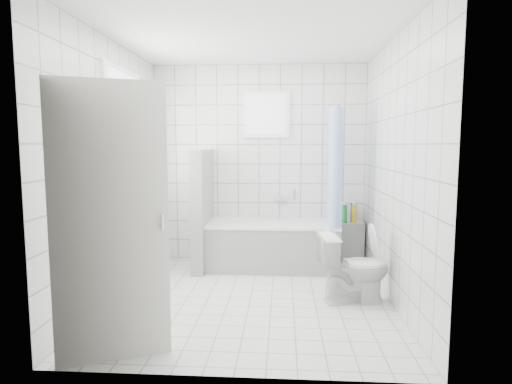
{
  "coord_description": "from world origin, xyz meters",
  "views": [
    {
      "loc": [
        0.32,
        -4.2,
        1.55
      ],
      "look_at": [
        0.03,
        0.35,
        1.05
      ],
      "focal_mm": 30.0,
      "sensor_mm": 36.0,
      "label": 1
    }
  ],
  "objects": [
    {
      "name": "ground",
      "position": [
        0.0,
        0.0,
        0.0
      ],
      "size": [
        3.0,
        3.0,
        0.0
      ],
      "primitive_type": "plane",
      "color": "white",
      "rests_on": "ground"
    },
    {
      "name": "ceiling",
      "position": [
        0.0,
        0.0,
        2.6
      ],
      "size": [
        3.0,
        3.0,
        0.0
      ],
      "primitive_type": "plane",
      "rotation": [
        3.14,
        0.0,
        0.0
      ],
      "color": "white",
      "rests_on": "ground"
    },
    {
      "name": "wall_back",
      "position": [
        0.0,
        1.5,
        1.3
      ],
      "size": [
        2.8,
        0.02,
        2.6
      ],
      "primitive_type": "cube",
      "color": "white",
      "rests_on": "ground"
    },
    {
      "name": "wall_front",
      "position": [
        0.0,
        -1.5,
        1.3
      ],
      "size": [
        2.8,
        0.02,
        2.6
      ],
      "primitive_type": "cube",
      "color": "white",
      "rests_on": "ground"
    },
    {
      "name": "wall_left",
      "position": [
        -1.4,
        0.0,
        1.3
      ],
      "size": [
        0.02,
        3.0,
        2.6
      ],
      "primitive_type": "cube",
      "color": "white",
      "rests_on": "ground"
    },
    {
      "name": "wall_right",
      "position": [
        1.4,
        0.0,
        1.3
      ],
      "size": [
        0.02,
        3.0,
        2.6
      ],
      "primitive_type": "cube",
      "color": "white",
      "rests_on": "ground"
    },
    {
      "name": "window_left",
      "position": [
        -1.35,
        0.3,
        1.6
      ],
      "size": [
        0.01,
        0.9,
        1.4
      ],
      "primitive_type": "cube",
      "color": "white",
      "rests_on": "wall_left"
    },
    {
      "name": "window_back",
      "position": [
        0.1,
        1.46,
        1.95
      ],
      "size": [
        0.5,
        0.01,
        0.5
      ],
      "primitive_type": "cube",
      "color": "white",
      "rests_on": "wall_back"
    },
    {
      "name": "window_sill",
      "position": [
        -1.31,
        0.3,
        0.86
      ],
      "size": [
        0.18,
        1.02,
        0.08
      ],
      "primitive_type": "cube",
      "color": "white",
      "rests_on": "wall_left"
    },
    {
      "name": "door",
      "position": [
        -0.88,
        -1.32,
        1.0
      ],
      "size": [
        0.75,
        0.35,
        2.0
      ],
      "primitive_type": "cube",
      "rotation": [
        0.0,
        0.0,
        -1.16
      ],
      "color": "silver",
      "rests_on": "ground"
    },
    {
      "name": "bathtub",
      "position": [
        0.19,
        1.12,
        0.29
      ],
      "size": [
        1.63,
        0.77,
        0.58
      ],
      "color": "white",
      "rests_on": "ground"
    },
    {
      "name": "partition_wall",
      "position": [
        -0.69,
        1.07,
        0.75
      ],
      "size": [
        0.15,
        0.85,
        1.5
      ],
      "primitive_type": "cube",
      "color": "white",
      "rests_on": "ground"
    },
    {
      "name": "tiled_ledge",
      "position": [
        1.18,
        1.38,
        0.28
      ],
      "size": [
        0.4,
        0.24,
        0.55
      ],
      "primitive_type": "cube",
      "color": "white",
      "rests_on": "ground"
    },
    {
      "name": "toilet",
      "position": [
        1.03,
        -0.03,
        0.34
      ],
      "size": [
        0.73,
        0.49,
        0.69
      ],
      "primitive_type": "imported",
      "rotation": [
        0.0,
        0.0,
        1.74
      ],
      "color": "white",
      "rests_on": "ground"
    },
    {
      "name": "curtain_rod",
      "position": [
        0.95,
        1.1,
        2.0
      ],
      "size": [
        0.02,
        0.8,
        0.02
      ],
      "primitive_type": "cylinder",
      "rotation": [
        1.57,
        0.0,
        0.0
      ],
      "color": "silver",
      "rests_on": "wall_back"
    },
    {
      "name": "shower_curtain",
      "position": [
        0.95,
        0.97,
        1.1
      ],
      "size": [
        0.14,
        0.48,
        1.78
      ],
      "primitive_type": null,
      "color": "#5389F4",
      "rests_on": "curtain_rod"
    },
    {
      "name": "tub_faucet",
      "position": [
        0.29,
        1.46,
        0.85
      ],
      "size": [
        0.18,
        0.06,
        0.06
      ],
      "primitive_type": "cube",
      "color": "silver",
      "rests_on": "wall_back"
    },
    {
      "name": "sill_bottles",
      "position": [
        -1.3,
        0.19,
        1.04
      ],
      "size": [
        0.15,
        0.59,
        0.32
      ],
      "color": "silver",
      "rests_on": "window_sill"
    },
    {
      "name": "ledge_bottles",
      "position": [
        1.18,
        1.35,
        0.67
      ],
      "size": [
        0.2,
        0.15,
        0.24
      ],
      "color": "red",
      "rests_on": "tiled_ledge"
    }
  ]
}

